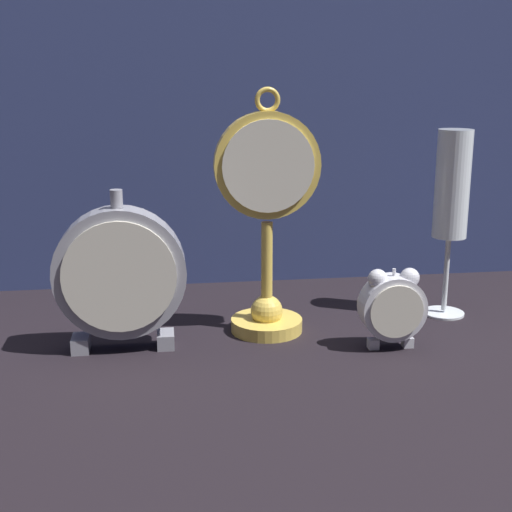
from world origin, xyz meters
TOP-DOWN VIEW (x-y plane):
  - ground_plane at (0.00, 0.00)m, footprint 4.00×4.00m
  - fabric_backdrop_drape at (0.00, 0.33)m, footprint 1.61×0.01m
  - pocket_watch_on_stand at (0.02, 0.10)m, footprint 0.13×0.09m
  - alarm_clock_twin_bell at (0.15, 0.03)m, footprint 0.08×0.03m
  - mantel_clock_silver at (-0.16, 0.07)m, footprint 0.15×0.04m
  - champagne_flute at (0.26, 0.13)m, footprint 0.05×0.05m

SIDE VIEW (x-z plane):
  - ground_plane at x=0.00m, z-range 0.00..0.00m
  - alarm_clock_twin_bell at x=0.15m, z-range 0.01..0.10m
  - mantel_clock_silver at x=-0.16m, z-range 0.00..0.19m
  - pocket_watch_on_stand at x=0.02m, z-range -0.01..0.29m
  - champagne_flute at x=0.26m, z-range 0.04..0.28m
  - fabric_backdrop_drape at x=0.00m, z-range 0.00..0.62m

